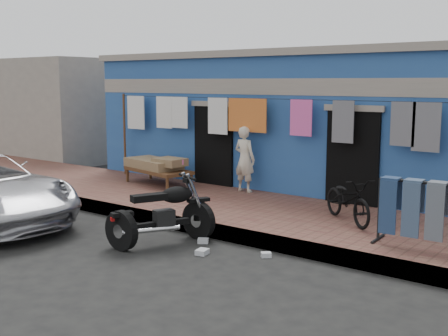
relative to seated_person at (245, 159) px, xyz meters
The scene contains 13 objects.
ground 4.45m from the seated_person, 75.16° to the right, with size 80.00×80.00×0.00m, color black.
sidewalk 1.84m from the seated_person, 47.16° to the right, with size 28.00×3.00×0.25m, color brown.
curb 3.00m from the seated_person, 67.22° to the right, with size 28.00×0.10×0.25m, color gray.
building 3.08m from the seated_person, 68.26° to the left, with size 12.20×5.20×3.36m.
neighbor_left 10.30m from the seated_person, 164.19° to the left, with size 6.00×5.00×3.40m, color #9E9384.
clothesline 1.06m from the seated_person, ahead, with size 10.06×0.06×2.10m.
seated_person is the anchor object (origin of this frame).
bicycle 3.21m from the seated_person, 20.77° to the right, with size 0.53×1.50×0.97m, color black.
motorcycle 3.59m from the seated_person, 77.18° to the right, with size 1.24×1.82×1.11m, color black, non-canonical shape.
charpoy 2.23m from the seated_person, 165.98° to the right, with size 2.02×1.24×0.63m, color brown, non-canonical shape.
litter_a 3.40m from the seated_person, 66.78° to the right, with size 0.17×0.14×0.08m, color silver.
litter_b 4.04m from the seated_person, 49.77° to the right, with size 0.15×0.11×0.07m, color silver.
litter_c 3.98m from the seated_person, 64.37° to the right, with size 0.20×0.16×0.08m, color silver.
Camera 1 is at (5.95, -5.76, 2.66)m, focal length 45.00 mm.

